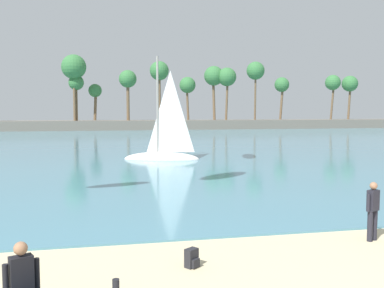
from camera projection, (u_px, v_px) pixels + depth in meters
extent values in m
cube|color=teal|center=(129.00, 134.00, 65.74)|extent=(220.00, 109.16, 0.06)
cube|color=slate|center=(124.00, 125.00, 79.89)|extent=(114.45, 6.00, 1.80)
cylinder|color=brown|center=(77.00, 102.00, 77.04)|extent=(0.40, 0.61, 6.77)
sphere|color=#38753D|center=(76.00, 83.00, 76.78)|extent=(2.69, 2.69, 2.69)
cylinder|color=brown|center=(159.00, 96.00, 81.39)|extent=(0.56, 0.72, 9.27)
sphere|color=#38753D|center=(159.00, 71.00, 81.03)|extent=(3.60, 3.60, 3.60)
cylinder|color=brown|center=(227.00, 98.00, 82.84)|extent=(0.69, 0.49, 8.23)
sphere|color=#38753D|center=(227.00, 77.00, 82.52)|extent=(3.56, 3.56, 3.56)
cylinder|color=brown|center=(187.00, 103.00, 82.83)|extent=(0.70, 0.53, 6.69)
sphere|color=#38753D|center=(187.00, 85.00, 82.57)|extent=(3.09, 3.09, 3.09)
cylinder|color=brown|center=(95.00, 105.00, 79.77)|extent=(0.76, 0.69, 5.51)
sphere|color=#38753D|center=(95.00, 91.00, 79.56)|extent=(2.44, 2.44, 2.44)
cylinder|color=brown|center=(74.00, 94.00, 76.30)|extent=(0.47, 0.51, 9.49)
sphere|color=#38753D|center=(74.00, 67.00, 75.93)|extent=(4.32, 4.32, 4.32)
cylinder|color=brown|center=(255.00, 95.00, 83.51)|extent=(0.43, 0.68, 9.48)
sphere|color=#38753D|center=(256.00, 71.00, 83.14)|extent=(3.47, 3.47, 3.47)
cylinder|color=brown|center=(332.00, 101.00, 87.41)|extent=(0.81, 0.63, 7.46)
sphere|color=#38753D|center=(333.00, 83.00, 87.12)|extent=(3.07, 3.07, 3.07)
cylinder|color=brown|center=(128.00, 100.00, 78.90)|extent=(0.59, 0.60, 7.56)
sphere|color=#38753D|center=(128.00, 79.00, 78.60)|extent=(3.21, 3.21, 3.21)
cylinder|color=brown|center=(282.00, 102.00, 86.45)|extent=(0.87, 0.60, 6.98)
sphere|color=#38753D|center=(282.00, 85.00, 86.18)|extent=(2.92, 2.92, 2.92)
cylinder|color=brown|center=(349.00, 102.00, 88.90)|extent=(0.78, 0.48, 7.32)
sphere|color=#38753D|center=(350.00, 84.00, 88.62)|extent=(3.25, 3.25, 3.25)
cylinder|color=brown|center=(214.00, 98.00, 83.49)|extent=(0.65, 0.99, 8.50)
sphere|color=#38753D|center=(214.00, 76.00, 83.16)|extent=(3.76, 3.76, 3.76)
cube|color=black|center=(21.00, 275.00, 6.60)|extent=(0.39, 0.32, 0.58)
sphere|color=#9E7051|center=(21.00, 248.00, 6.57)|extent=(0.21, 0.21, 0.21)
cylinder|color=black|center=(6.00, 281.00, 6.47)|extent=(0.09, 0.09, 0.50)
cylinder|color=black|center=(37.00, 274.00, 6.74)|extent=(0.09, 0.09, 0.50)
cylinder|color=#23232D|center=(370.00, 226.00, 12.04)|extent=(0.15, 0.15, 0.86)
cylinder|color=#23232D|center=(374.00, 225.00, 12.17)|extent=(0.15, 0.15, 0.86)
cube|color=#23232D|center=(373.00, 200.00, 12.05)|extent=(0.39, 0.32, 0.58)
sphere|color=#9E7051|center=(374.00, 186.00, 12.02)|extent=(0.21, 0.21, 0.21)
cylinder|color=#23232D|center=(368.00, 203.00, 11.92)|extent=(0.09, 0.09, 0.50)
cylinder|color=#23232D|center=(378.00, 201.00, 12.19)|extent=(0.09, 0.09, 0.50)
cube|color=#232328|center=(191.00, 258.00, 10.08)|extent=(0.36, 0.34, 0.44)
cube|color=#232328|center=(196.00, 263.00, 10.00)|extent=(0.22, 0.19, 0.20)
ellipsoid|color=white|center=(162.00, 159.00, 31.68)|extent=(5.80, 3.21, 1.11)
cylinder|color=gray|center=(158.00, 104.00, 31.39)|extent=(0.17, 0.17, 6.94)
pyramid|color=white|center=(170.00, 112.00, 31.35)|extent=(2.44, 0.89, 5.90)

